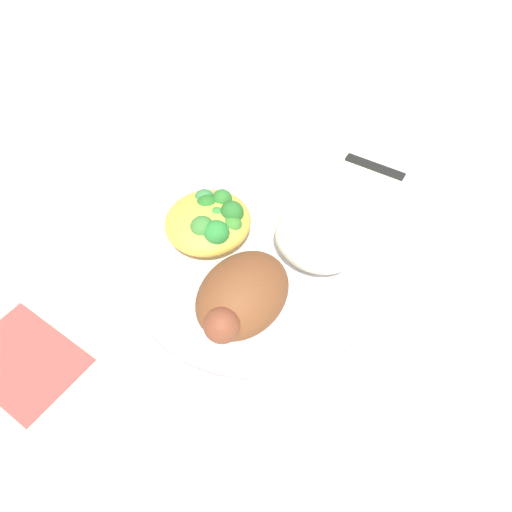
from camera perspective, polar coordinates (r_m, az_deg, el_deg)
ground_plane at (r=0.59m, az=-0.00°, el=-1.90°), size 2.00×2.00×0.00m
plate at (r=0.58m, az=-0.00°, el=-1.24°), size 0.29×0.29×0.02m
roasted_chicken at (r=0.50m, az=-1.57°, el=-4.38°), size 0.11×0.08×0.07m
rice_pile at (r=0.57m, az=6.67°, el=1.82°), size 0.08×0.10×0.04m
mac_cheese_with_broccoli at (r=0.58m, az=-4.81°, el=3.91°), size 0.10×0.09×0.04m
fork at (r=0.69m, az=10.19°, el=7.56°), size 0.03×0.14×0.01m
knife at (r=0.71m, az=15.51°, el=8.22°), size 0.04×0.19×0.01m
napkin at (r=0.58m, az=-23.73°, el=-10.24°), size 0.09×0.12×0.00m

